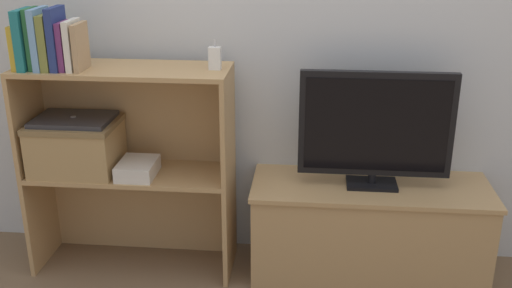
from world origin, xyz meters
name	(u,v)px	position (x,y,z in m)	size (l,w,h in m)	color
wall_back	(262,3)	(0.00, 0.41, 1.20)	(10.00, 0.05, 2.40)	silver
tv_stand	(368,229)	(0.51, 0.19, 0.22)	(1.06, 0.40, 0.44)	tan
tv	(376,127)	(0.51, 0.19, 0.72)	(0.66, 0.14, 0.51)	black
bookshelf_lower_tier	(137,199)	(-0.57, 0.23, 0.31)	(0.92, 0.33, 0.48)	tan
bookshelf_upper_tier	(130,102)	(-0.57, 0.23, 0.78)	(0.92, 0.33, 0.48)	tan
book_mustard	(19,47)	(-0.99, 0.10, 1.05)	(0.03, 0.14, 0.18)	gold
book_teal	(25,39)	(-0.95, 0.10, 1.08)	(0.04, 0.16, 0.25)	#1E7075
book_forest	(33,39)	(-0.92, 0.10, 1.08)	(0.02, 0.12, 0.25)	#286638
book_skyblue	(41,39)	(-0.89, 0.10, 1.08)	(0.03, 0.16, 0.25)	#709ECC
book_olive	(49,42)	(-0.85, 0.10, 1.07)	(0.03, 0.15, 0.23)	olive
book_navy	(57,39)	(-0.82, 0.10, 1.09)	(0.03, 0.15, 0.26)	navy
book_plum	(65,46)	(-0.79, 0.10, 1.06)	(0.02, 0.13, 0.20)	#6B2D66
book_ivory	(73,45)	(-0.75, 0.10, 1.06)	(0.03, 0.14, 0.21)	silver
book_tan	(80,47)	(-0.72, 0.10, 1.05)	(0.02, 0.14, 0.19)	tan
baby_monitor	(215,58)	(-0.17, 0.16, 1.01)	(0.05, 0.04, 0.12)	white
storage_basket_left	(76,144)	(-0.80, 0.15, 0.61)	(0.38, 0.29, 0.23)	tan
laptop	(74,119)	(-0.80, 0.15, 0.72)	(0.33, 0.24, 0.02)	#2D2D33
magazine_stack	(138,168)	(-0.52, 0.11, 0.52)	(0.16, 0.20, 0.07)	silver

